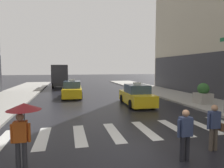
# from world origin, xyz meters

# --- Properties ---
(ground_plane) EXTENTS (160.00, 160.00, 0.00)m
(ground_plane) POSITION_xyz_m (0.00, 0.00, 0.00)
(ground_plane) COLOR black
(crosswalk_markings) EXTENTS (11.30, 2.80, 0.01)m
(crosswalk_markings) POSITION_xyz_m (-0.00, 3.00, 0.00)
(crosswalk_markings) COLOR silver
(crosswalk_markings) RESTS_ON ground
(taxi_lead) EXTENTS (2.05, 4.60, 1.80)m
(taxi_lead) POSITION_xyz_m (2.56, 9.06, 0.72)
(taxi_lead) COLOR yellow
(taxi_lead) RESTS_ON ground
(taxi_second) EXTENTS (2.07, 4.60, 1.80)m
(taxi_second) POSITION_xyz_m (-2.34, 14.32, 0.72)
(taxi_second) COLOR yellow
(taxi_second) RESTS_ON ground
(box_truck) EXTENTS (2.33, 7.56, 3.35)m
(box_truck) POSITION_xyz_m (-3.83, 24.92, 1.85)
(box_truck) COLOR #2D2D2D
(box_truck) RESTS_ON ground
(pedestrian_with_umbrella) EXTENTS (0.96, 0.96, 1.94)m
(pedestrian_with_umbrella) POSITION_xyz_m (-4.06, 0.47, 1.52)
(pedestrian_with_umbrella) COLOR #333338
(pedestrian_with_umbrella) RESTS_ON ground
(pedestrian_with_handbag) EXTENTS (0.61, 0.24, 1.65)m
(pedestrian_with_handbag) POSITION_xyz_m (2.24, 0.31, 0.93)
(pedestrian_with_handbag) COLOR #473D33
(pedestrian_with_handbag) RESTS_ON ground
(pedestrian_plain_coat) EXTENTS (0.55, 0.24, 1.65)m
(pedestrian_plain_coat) POSITION_xyz_m (0.76, -0.17, 0.94)
(pedestrian_plain_coat) COLOR black
(pedestrian_plain_coat) RESTS_ON ground
(planter_near_corner) EXTENTS (1.10, 1.10, 1.60)m
(planter_near_corner) POSITION_xyz_m (7.63, 7.76, 0.87)
(planter_near_corner) COLOR #A8A399
(planter_near_corner) RESTS_ON curb_right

